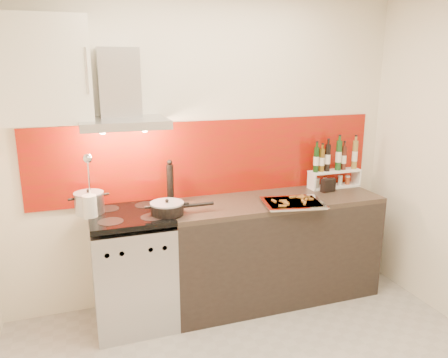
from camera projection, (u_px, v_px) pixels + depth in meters
name	position (u px, v px, depth m)	size (l,w,h in m)	color
back_wall	(207.00, 149.00, 3.67)	(3.40, 0.02, 2.60)	silver
backsplash	(213.00, 158.00, 3.70)	(3.00, 0.02, 0.64)	maroon
range_stove	(133.00, 270.00, 3.39)	(0.60, 0.60, 0.91)	#B7B7BA
counter	(273.00, 248.00, 3.77)	(1.80, 0.60, 0.90)	black
range_hood	(121.00, 99.00, 3.19)	(0.62, 0.50, 0.61)	#B7B7BA
upper_cabinet	(36.00, 70.00, 2.95)	(0.70, 0.35, 0.72)	white
stock_pot	(89.00, 203.00, 3.25)	(0.22, 0.22, 0.19)	#B7B7BA
saute_pan	(168.00, 208.00, 3.24)	(0.49, 0.25, 0.12)	black
utensil_jar	(90.00, 199.00, 3.15)	(0.10, 0.15, 0.49)	silver
pepper_mill	(170.00, 182.00, 3.49)	(0.06, 0.06, 0.36)	black
step_shelf	(334.00, 168.00, 3.95)	(0.49, 0.13, 0.43)	white
caddy_box	(328.00, 185.00, 3.84)	(0.13, 0.06, 0.11)	black
baking_tray	(293.00, 203.00, 3.50)	(0.54, 0.45, 0.03)	silver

